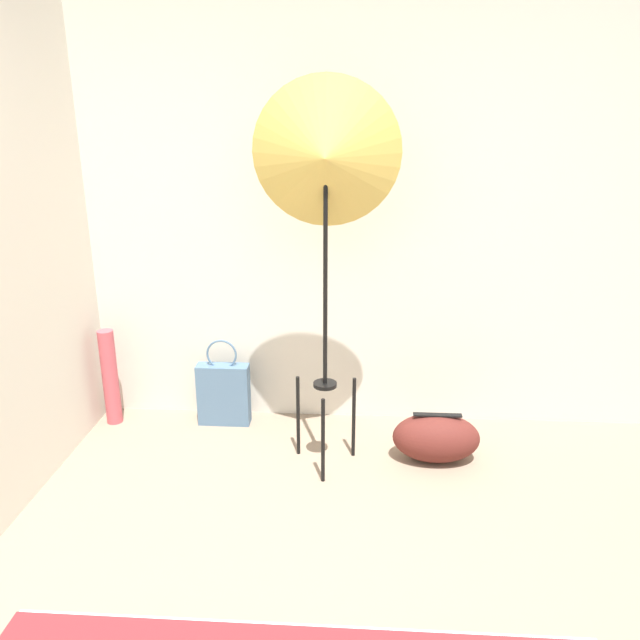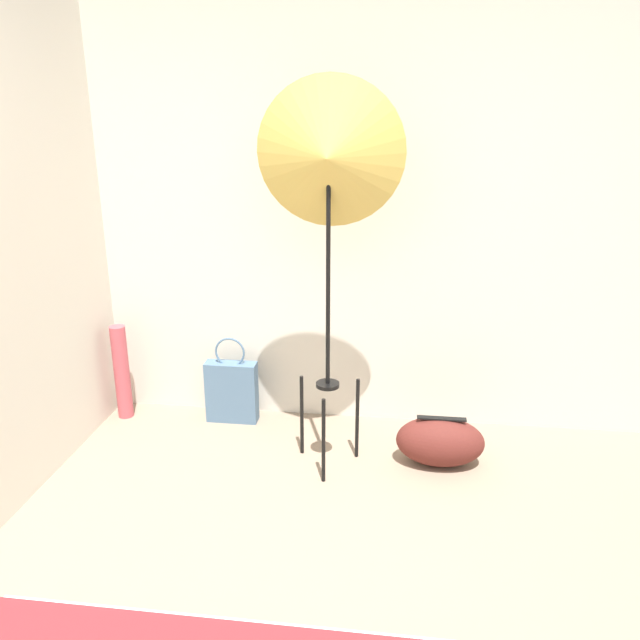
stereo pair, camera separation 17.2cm
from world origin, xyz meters
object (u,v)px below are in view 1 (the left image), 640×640
duffel_bag (436,438)px  paper_roll (110,377)px  photo_umbrella (326,159)px  tote_bag (224,393)px

duffel_bag → paper_roll: (-1.90, 0.32, 0.16)m
photo_umbrella → paper_roll: bearing=163.5°
photo_umbrella → paper_roll: 1.88m
photo_umbrella → tote_bag: 1.59m
tote_bag → paper_roll: 0.68m
photo_umbrella → paper_roll: size_ratio=3.35×
photo_umbrella → duffel_bag: photo_umbrella is taller
duffel_bag → photo_umbrella: bearing=-173.4°
photo_umbrella → paper_roll: photo_umbrella is taller
paper_roll → tote_bag: bearing=2.6°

